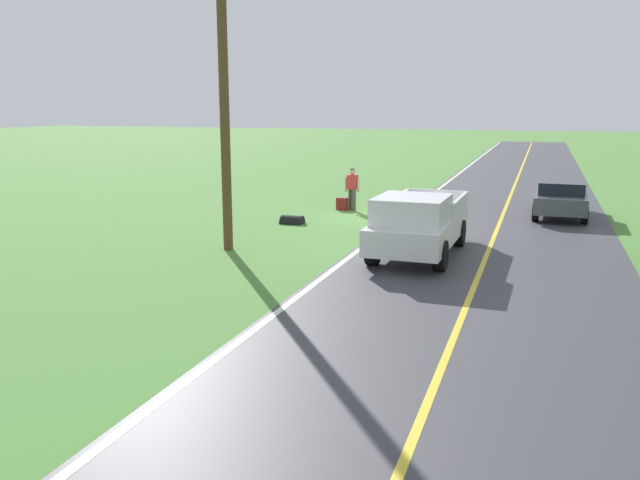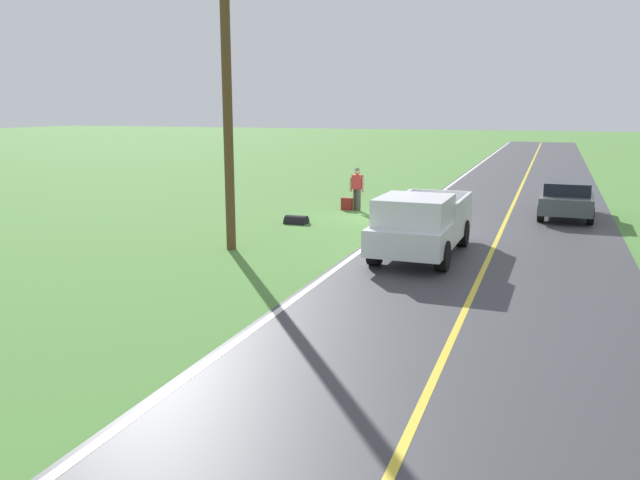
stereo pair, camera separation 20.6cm
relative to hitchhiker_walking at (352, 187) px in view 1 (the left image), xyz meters
The scene contains 10 objects.
ground_plane 2.15m from the hitchhiker_walking, 136.78° to the left, with size 200.00×200.00×0.00m, color #4C7F38.
road_surface 6.15m from the hitchhiker_walking, 167.54° to the left, with size 7.64×120.00×0.00m, color #3D3D42.
lane_edge_line 2.81m from the hitchhiker_walking, 150.20° to the left, with size 0.16×117.60×0.00m, color silver.
lane_centre_line 6.15m from the hitchhiker_walking, 167.54° to the left, with size 0.14×117.60×0.00m, color gold.
hitchhiker_walking is the anchor object (origin of this frame).
suitcase_carried 0.85m from the hitchhiker_walking, ahead, with size 0.20×0.46×0.50m, color maroon.
pickup_truck_passing 8.50m from the hitchhiker_walking, 118.60° to the left, with size 2.19×5.44×1.82m.
sedan_near_oncoming 8.10m from the hitchhiker_walking, behind, with size 2.02×4.45×1.41m.
utility_pole_roadside 9.03m from the hitchhiker_walking, 80.42° to the left, with size 0.28×0.28×8.07m, color brown.
drainage_culvert 4.01m from the hitchhiker_walking, 71.94° to the left, with size 0.60×0.60×0.80m, color black.
Camera 1 is at (-5.86, 23.96, 4.15)m, focal length 36.33 mm.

